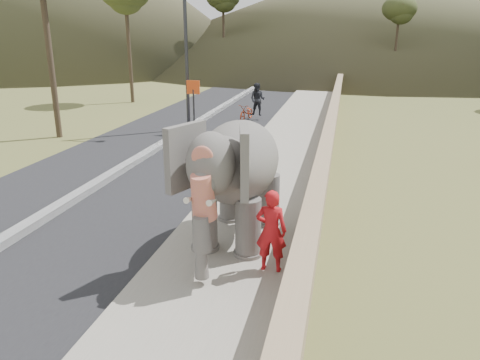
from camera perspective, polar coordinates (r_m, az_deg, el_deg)
name	(u,v)px	position (r m, az deg, el deg)	size (l,w,h in m)	color
road	(134,164)	(16.98, -12.76, 1.92)	(7.00, 120.00, 0.03)	black
median	(134,161)	(16.95, -12.78, 2.23)	(0.35, 120.00, 0.22)	black
walkway	(274,171)	(15.53, 4.18, 1.07)	(3.00, 120.00, 0.15)	#9E9687
parapet	(325,160)	(15.26, 10.36, 2.37)	(0.30, 120.00, 1.10)	tan
lamppost	(192,22)	(21.85, -5.88, 18.65)	(1.76, 0.36, 8.00)	#2A2B2F
signboard	(193,98)	(21.34, -5.69, 9.97)	(0.60, 0.08, 2.40)	#2D2D33
hill_far	(371,11)	(74.81, 15.73, 19.18)	(80.00, 80.00, 14.00)	brown
elephant_and_man	(239,178)	(10.08, -0.13, 0.20)	(2.33, 3.89, 2.72)	slate
motorcyclist	(253,105)	(24.63, 1.55, 9.10)	(1.45, 1.65, 1.93)	#9B2C0E
trees	(364,37)	(35.34, 14.85, 16.51)	(48.82, 35.57, 9.31)	#473828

